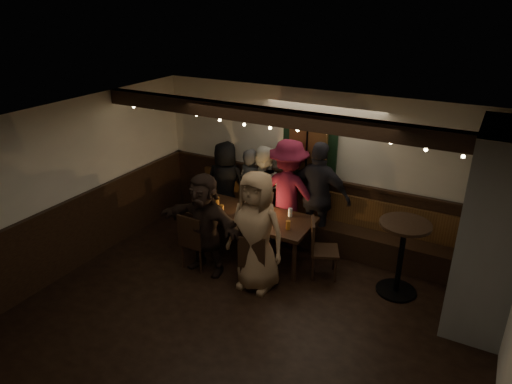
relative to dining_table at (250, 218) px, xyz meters
The scene contains 13 objects.
room 1.86m from the dining_table, ahead, with size 6.02×5.01×2.62m.
dining_table is the anchor object (origin of this frame).
chair_near_left 0.97m from the dining_table, 125.69° to the right, with size 0.43×0.43×0.93m.
chair_near_right 0.95m from the dining_table, 57.89° to the right, with size 0.48×0.48×0.87m.
chair_end 1.22m from the dining_table, ahead, with size 0.55×0.55×0.93m.
high_top 2.38m from the dining_table, ahead, with size 0.70×0.70×1.12m.
person_a 1.22m from the dining_table, 140.54° to the left, with size 0.78×0.51×1.59m, color black.
person_b 0.88m from the dining_table, 117.23° to the left, with size 0.57×0.37×1.55m, color #37373A.
person_c 0.80m from the dining_table, 102.09° to the left, with size 0.80×0.62×1.64m, color silver.
person_d 0.80m from the dining_table, 61.66° to the left, with size 1.19×0.69×1.85m, color #530F22.
person_e 1.18m from the dining_table, 41.24° to the left, with size 1.09×0.45×1.86m, color black.
person_f 0.83m from the dining_table, 116.96° to the right, with size 1.49×0.48×1.61m, color black.
person_g 0.93m from the dining_table, 54.71° to the right, with size 0.88×0.57×1.81m, color #947251.
Camera 1 is at (2.47, -4.32, 3.98)m, focal length 32.00 mm.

